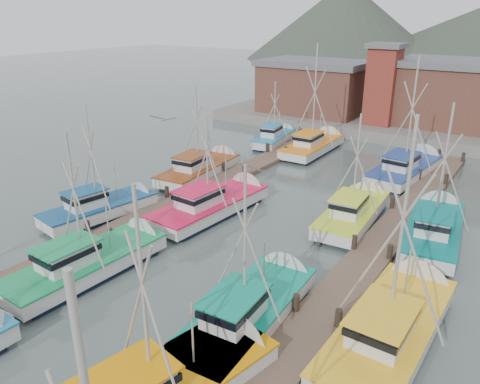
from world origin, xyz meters
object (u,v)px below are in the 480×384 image
Objects in this scene: boat_4 at (96,260)px; boat_12 at (315,145)px; boat_8 at (216,203)px; lookout_tower at (383,84)px.

boat_12 is at bearing 92.97° from boat_4.
boat_4 is 0.94× the size of boat_8.
boat_8 is (-1.98, -27.55, -4.87)m from lookout_tower.
lookout_tower is 37.70m from boat_4.
boat_8 is at bearing -88.04° from boat_12.
boat_4 reaches higher than boat_8.
boat_8 is 0.90× the size of boat_12.
boat_8 is 17.30m from boat_12.
boat_12 is (-0.22, 27.02, 0.01)m from boat_4.
boat_4 is at bearing -93.95° from lookout_tower.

